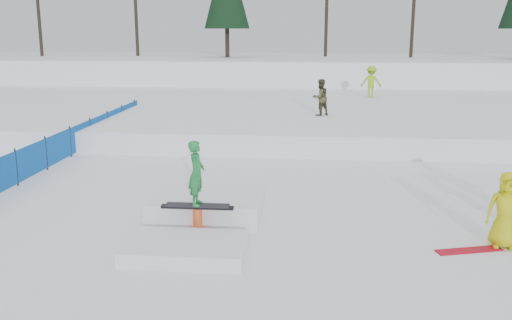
# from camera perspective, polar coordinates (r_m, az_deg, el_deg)

# --- Properties ---
(ground) EXTENTS (120.00, 120.00, 0.00)m
(ground) POSITION_cam_1_polar(r_m,az_deg,el_deg) (13.30, -2.96, -6.53)
(ground) COLOR white
(snow_berm) EXTENTS (60.00, 14.00, 2.40)m
(snow_berm) POSITION_cam_1_polar(r_m,az_deg,el_deg) (42.56, 2.84, 8.68)
(snow_berm) COLOR white
(snow_berm) RESTS_ON ground
(snow_midrise) EXTENTS (50.00, 18.00, 0.80)m
(snow_midrise) POSITION_cam_1_polar(r_m,az_deg,el_deg) (28.75, 1.58, 4.96)
(snow_midrise) COLOR white
(snow_midrise) RESTS_ON ground
(safety_fence) EXTENTS (0.05, 16.00, 1.10)m
(safety_fence) POSITION_cam_1_polar(r_m,az_deg,el_deg) (21.11, -18.07, 1.76)
(safety_fence) COLOR #0B4BA1
(safety_fence) RESTS_ON ground
(walker_olive) EXTENTS (0.95, 0.92, 1.55)m
(walker_olive) POSITION_cam_1_polar(r_m,az_deg,el_deg) (24.52, 6.45, 6.24)
(walker_olive) COLOR #3A3720
(walker_olive) RESTS_ON snow_midrise
(walker_ygreen) EXTENTS (1.18, 0.81, 1.69)m
(walker_ygreen) POSITION_cam_1_polar(r_m,az_deg,el_deg) (31.36, 11.44, 7.68)
(walker_ygreen) COLOR #8ABD16
(walker_ygreen) RESTS_ON snow_midrise
(spectator_yellow) EXTENTS (0.85, 0.61, 1.61)m
(spectator_yellow) POSITION_cam_1_polar(r_m,az_deg,el_deg) (12.83, 23.74, -4.61)
(spectator_yellow) COLOR #C3C20E
(spectator_yellow) RESTS_ON ground
(loose_board_red) EXTENTS (1.42, 0.66, 0.03)m
(loose_board_red) POSITION_cam_1_polar(r_m,az_deg,el_deg) (12.60, 20.53, -8.46)
(loose_board_red) COLOR #A10B1A
(loose_board_red) RESTS_ON ground
(jib_rail_feature) EXTENTS (2.60, 4.40, 2.11)m
(jib_rail_feature) POSITION_cam_1_polar(r_m,az_deg,el_deg) (13.22, -5.37, -5.30)
(jib_rail_feature) COLOR white
(jib_rail_feature) RESTS_ON ground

